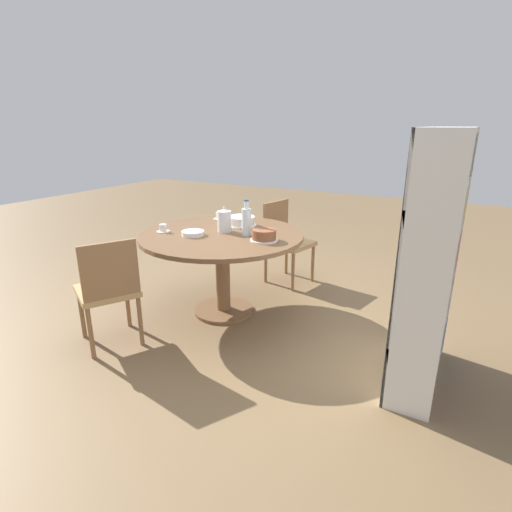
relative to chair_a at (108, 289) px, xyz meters
name	(u,v)px	position (x,y,z in m)	size (l,w,h in m)	color
ground_plane	(224,311)	(-0.89, 0.43, -0.47)	(14.00, 14.00, 0.00)	brown
dining_table	(222,247)	(-0.89, 0.43, 0.15)	(1.41, 1.41, 0.74)	brown
chair_a	(108,289)	(0.00, 0.00, 0.00)	(0.57, 0.57, 0.86)	olive
chair_b	(286,239)	(-1.87, 0.59, 0.00)	(0.50, 0.50, 0.86)	olive
bookshelf	(426,271)	(-0.68, 2.10, 0.29)	(0.86, 0.28, 1.62)	silver
coffee_pot	(224,220)	(-0.95, 0.42, 0.37)	(0.12, 0.12, 0.22)	silver
water_bottle	(246,221)	(-0.93, 0.66, 0.40)	(0.08, 0.08, 0.31)	silver
cake_main	(241,221)	(-1.21, 0.44, 0.32)	(0.28, 0.28, 0.09)	white
cake_second	(264,235)	(-0.86, 0.86, 0.32)	(0.23, 0.23, 0.09)	white
cup_a	(163,229)	(-0.68, -0.04, 0.30)	(0.11, 0.11, 0.07)	silver
cup_b	(219,216)	(-1.33, 0.11, 0.30)	(0.11, 0.11, 0.07)	silver
plate_stack	(193,233)	(-0.71, 0.26, 0.29)	(0.19, 0.19, 0.04)	white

